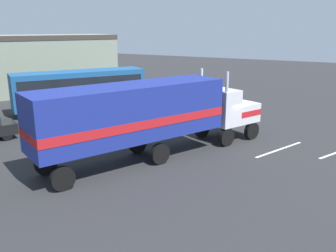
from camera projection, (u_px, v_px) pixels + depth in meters
name	position (u px, v px, depth m)	size (l,w,h in m)	color
ground_plane	(226.00, 138.00, 23.09)	(120.00, 120.00, 0.00)	#2D2D30
lane_stripe_near	(279.00, 150.00, 20.95)	(4.40, 0.16, 0.01)	silver
semi_truck	(149.00, 113.00, 19.03)	(13.97, 7.98, 4.50)	silver
person_bystander	(129.00, 130.00, 21.85)	(0.38, 0.48, 1.63)	black
parked_bus	(80.00, 87.00, 30.47)	(10.72, 7.91, 3.40)	#1E5999
building_backdrop	(6.00, 64.00, 37.07)	(23.68, 14.80, 6.18)	gray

